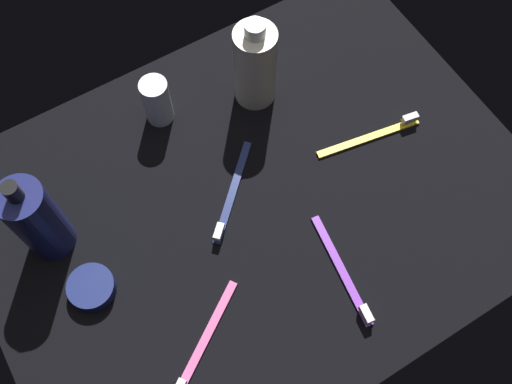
% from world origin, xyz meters
% --- Properties ---
extents(ground_plane, '(0.84, 0.64, 0.01)m').
position_xyz_m(ground_plane, '(0.00, 0.00, -0.01)').
color(ground_plane, black).
extents(lotion_bottle, '(0.07, 0.07, 0.18)m').
position_xyz_m(lotion_bottle, '(0.29, -0.10, 0.08)').
color(lotion_bottle, navy).
rests_on(lotion_bottle, ground_plane).
extents(bodywash_bottle, '(0.07, 0.07, 0.17)m').
position_xyz_m(bodywash_bottle, '(-0.10, -0.17, 0.08)').
color(bodywash_bottle, silver).
rests_on(bodywash_bottle, ground_plane).
extents(deodorant_stick, '(0.04, 0.04, 0.09)m').
position_xyz_m(deodorant_stick, '(0.06, -0.21, 0.04)').
color(deodorant_stick, silver).
rests_on(deodorant_stick, ground_plane).
extents(toothbrush_yellow, '(0.18, 0.04, 0.02)m').
position_xyz_m(toothbrush_yellow, '(-0.22, -0.00, 0.01)').
color(toothbrush_yellow, yellow).
rests_on(toothbrush_yellow, ground_plane).
extents(toothbrush_pink, '(0.16, 0.11, 0.02)m').
position_xyz_m(toothbrush_pink, '(0.18, 0.15, 0.01)').
color(toothbrush_pink, '#E55999').
rests_on(toothbrush_pink, ground_plane).
extents(toothbrush_navy, '(0.14, 0.13, 0.02)m').
position_xyz_m(toothbrush_navy, '(0.03, -0.02, 0.01)').
color(toothbrush_navy, navy).
rests_on(toothbrush_navy, ground_plane).
extents(toothbrush_purple, '(0.04, 0.18, 0.02)m').
position_xyz_m(toothbrush_purple, '(-0.05, 0.17, 0.01)').
color(toothbrush_purple, purple).
rests_on(toothbrush_purple, ground_plane).
extents(cream_tin_left, '(0.07, 0.07, 0.02)m').
position_xyz_m(cream_tin_left, '(0.28, -0.00, 0.01)').
color(cream_tin_left, navy).
rests_on(cream_tin_left, ground_plane).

